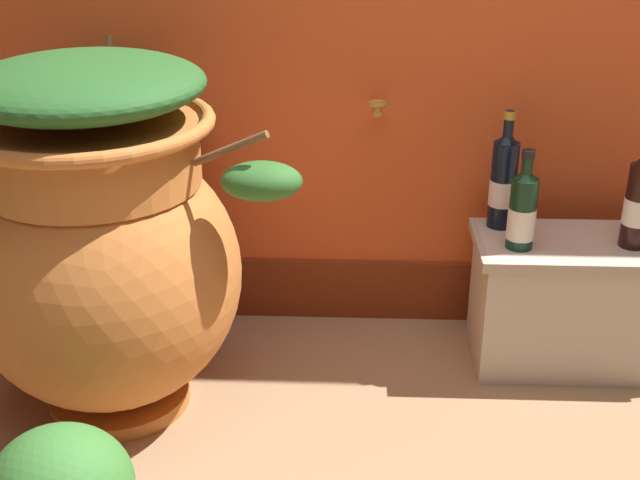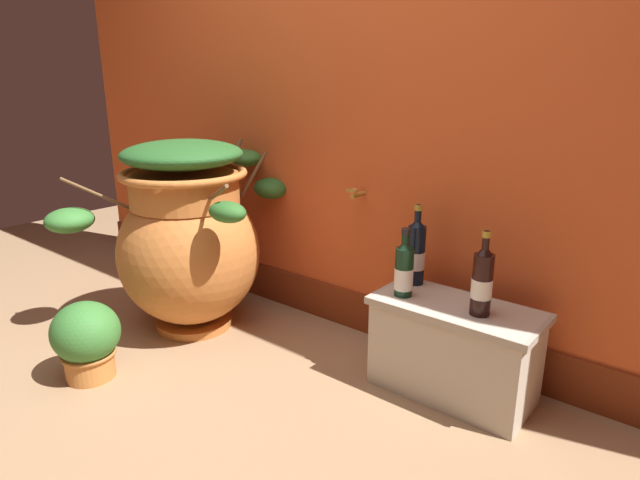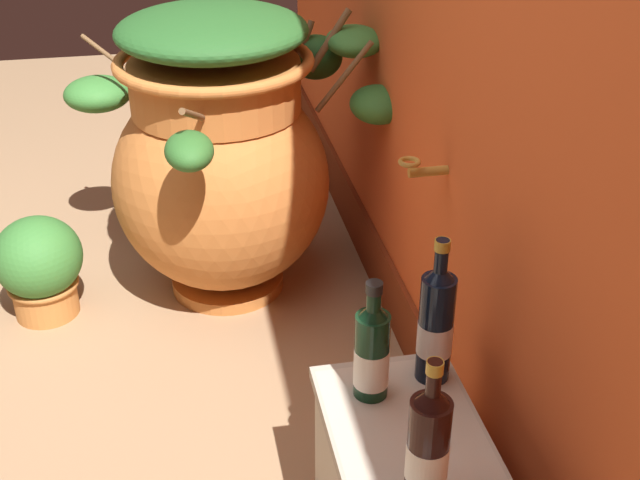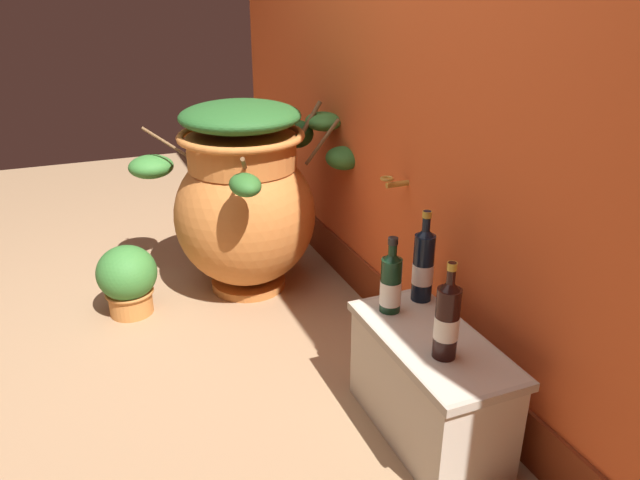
% 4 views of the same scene
% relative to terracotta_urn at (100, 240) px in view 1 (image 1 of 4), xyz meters
% --- Properties ---
extents(terracotta_urn, '(1.05, 1.10, 0.98)m').
position_rel_terracotta_urn_xyz_m(terracotta_urn, '(0.00, 0.00, 0.00)').
color(terracotta_urn, '#C17033').
rests_on(terracotta_urn, ground_plane).
extents(stone_ledge, '(0.67, 0.33, 0.40)m').
position_rel_terracotta_urn_xyz_m(stone_ledge, '(1.34, 0.27, -0.29)').
color(stone_ledge, beige).
rests_on(stone_ledge, ground_plane).
extents(wine_bottle_left, '(0.08, 0.08, 0.33)m').
position_rel_terracotta_urn_xyz_m(wine_bottle_left, '(1.45, 0.25, 0.04)').
color(wine_bottle_left, black).
rests_on(wine_bottle_left, stone_ledge).
extents(wine_bottle_middle, '(0.08, 0.08, 0.29)m').
position_rel_terracotta_urn_xyz_m(wine_bottle_middle, '(1.12, 0.22, 0.01)').
color(wine_bottle_middle, black).
rests_on(wine_bottle_middle, stone_ledge).
extents(wine_bottle_right, '(0.08, 0.08, 0.35)m').
position_rel_terracotta_urn_xyz_m(wine_bottle_right, '(1.09, 0.38, 0.05)').
color(wine_bottle_right, black).
rests_on(wine_bottle_right, stone_ledge).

